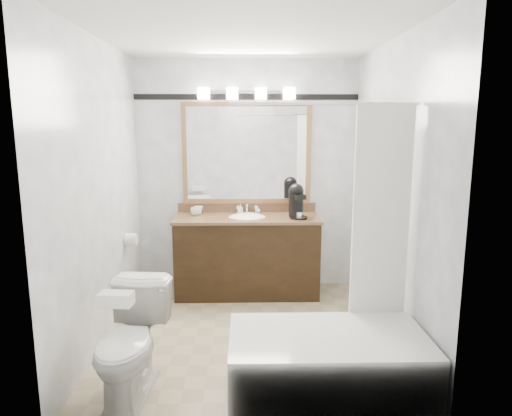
# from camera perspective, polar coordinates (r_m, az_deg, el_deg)

# --- Properties ---
(room) EXTENTS (2.42, 2.62, 2.52)m
(room) POSITION_cam_1_polar(r_m,az_deg,el_deg) (3.75, -1.13, 1.80)
(room) COLOR tan
(room) RESTS_ON ground
(vanity) EXTENTS (1.53, 0.58, 0.97)m
(vanity) POSITION_cam_1_polar(r_m,az_deg,el_deg) (4.92, -1.12, -5.76)
(vanity) COLOR black
(vanity) RESTS_ON ground
(mirror) EXTENTS (1.40, 0.04, 1.10)m
(mirror) POSITION_cam_1_polar(r_m,az_deg,el_deg) (5.00, -1.17, 6.84)
(mirror) COLOR #A4734A
(mirror) RESTS_ON room
(vanity_light_bar) EXTENTS (1.02, 0.14, 0.12)m
(vanity_light_bar) POSITION_cam_1_polar(r_m,az_deg,el_deg) (4.94, -1.20, 14.15)
(vanity_light_bar) COLOR silver
(vanity_light_bar) RESTS_ON room
(accent_stripe) EXTENTS (2.40, 0.01, 0.06)m
(accent_stripe) POSITION_cam_1_polar(r_m,az_deg,el_deg) (5.01, -1.20, 13.72)
(accent_stripe) COLOR black
(accent_stripe) RESTS_ON room
(bathtub) EXTENTS (1.30, 0.75, 1.96)m
(bathtub) POSITION_cam_1_polar(r_m,az_deg,el_deg) (3.24, 9.29, -17.87)
(bathtub) COLOR white
(bathtub) RESTS_ON ground
(tp_roll) EXTENTS (0.11, 0.12, 0.12)m
(tp_roll) POSITION_cam_1_polar(r_m,az_deg,el_deg) (4.65, -15.35, -3.79)
(tp_roll) COLOR white
(tp_roll) RESTS_ON room
(toilet) EXTENTS (0.48, 0.76, 0.75)m
(toilet) POSITION_cam_1_polar(r_m,az_deg,el_deg) (3.28, -15.41, -15.95)
(toilet) COLOR white
(toilet) RESTS_ON ground
(tissue_box) EXTENTS (0.20, 0.12, 0.08)m
(tissue_box) POSITION_cam_1_polar(r_m,az_deg,el_deg) (2.89, -17.08, -10.82)
(tissue_box) COLOR white
(tissue_box) RESTS_ON toilet
(coffee_maker) EXTENTS (0.19, 0.23, 0.36)m
(coffee_maker) POSITION_cam_1_polar(r_m,az_deg,el_deg) (4.76, 5.08, 0.97)
(coffee_maker) COLOR black
(coffee_maker) RESTS_ON vanity
(cup_left) EXTENTS (0.11, 0.11, 0.09)m
(cup_left) POSITION_cam_1_polar(r_m,az_deg,el_deg) (4.93, -7.54, -0.42)
(cup_left) COLOR white
(cup_left) RESTS_ON vanity
(cup_right) EXTENTS (0.11, 0.11, 0.09)m
(cup_right) POSITION_cam_1_polar(r_m,az_deg,el_deg) (4.99, -7.19, -0.27)
(cup_right) COLOR white
(cup_right) RESTS_ON vanity
(soap_bottle_a) EXTENTS (0.05, 0.05, 0.11)m
(soap_bottle_a) POSITION_cam_1_polar(r_m,az_deg,el_deg) (4.96, -1.98, -0.12)
(soap_bottle_a) COLOR white
(soap_bottle_a) RESTS_ON vanity
(soap_bottle_b) EXTENTS (0.07, 0.07, 0.08)m
(soap_bottle_b) POSITION_cam_1_polar(r_m,az_deg,el_deg) (4.99, 0.21, -0.25)
(soap_bottle_b) COLOR white
(soap_bottle_b) RESTS_ON vanity
(soap_bar) EXTENTS (0.09, 0.07, 0.02)m
(soap_bar) POSITION_cam_1_polar(r_m,az_deg,el_deg) (4.93, -0.81, -0.69)
(soap_bar) COLOR beige
(soap_bar) RESTS_ON vanity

